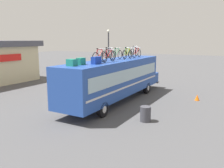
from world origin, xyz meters
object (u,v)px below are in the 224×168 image
at_px(bus, 116,77).
at_px(rooftop_bicycle_1, 100,57).
at_px(rooftop_bicycle_2, 109,56).
at_px(rooftop_bicycle_5, 128,54).
at_px(rooftop_bicycle_6, 127,53).
at_px(street_lamp, 108,52).
at_px(luggage_bag_1, 72,63).
at_px(luggage_bag_3, 96,60).
at_px(rooftop_bicycle_4, 117,54).
at_px(traffic_cone, 197,97).
at_px(luggage_bag_2, 81,61).
at_px(rooftop_bicycle_7, 137,53).
at_px(trash_bin, 145,114).
at_px(rooftop_bicycle_3, 108,55).
at_px(rooftop_bicycle_8, 134,52).

xyz_separation_m(bus, rooftop_bicycle_1, (-2.60, -0.19, 1.74)).
distance_m(rooftop_bicycle_2, rooftop_bicycle_5, 2.98).
relative_size(rooftop_bicycle_6, street_lamp, 0.30).
height_order(luggage_bag_1, luggage_bag_3, luggage_bag_3).
bearing_deg(rooftop_bicycle_4, traffic_cone, -62.40).
xyz_separation_m(luggage_bag_2, street_lamp, (10.88, 4.37, -0.01)).
distance_m(bus, street_lamp, 8.34).
height_order(rooftop_bicycle_6, rooftop_bicycle_7, rooftop_bicycle_6).
distance_m(luggage_bag_1, rooftop_bicycle_2, 3.32).
bearing_deg(rooftop_bicycle_7, traffic_cone, -89.63).
relative_size(luggage_bag_2, trash_bin, 0.59).
bearing_deg(bus, rooftop_bicycle_2, -168.61).
height_order(luggage_bag_3, rooftop_bicycle_4, rooftop_bicycle_4).
bearing_deg(rooftop_bicycle_3, traffic_cone, -56.35).
relative_size(luggage_bag_1, rooftop_bicycle_2, 0.29).
bearing_deg(rooftop_bicycle_5, trash_bin, -143.48).
height_order(rooftop_bicycle_5, rooftop_bicycle_7, rooftop_bicycle_5).
bearing_deg(rooftop_bicycle_1, rooftop_bicycle_3, 14.64).
bearing_deg(street_lamp, bus, -145.91).
xyz_separation_m(rooftop_bicycle_2, trash_bin, (-1.59, -3.39, -3.13)).
xyz_separation_m(luggage_bag_3, rooftop_bicycle_6, (5.53, 0.52, 0.15)).
relative_size(rooftop_bicycle_2, rooftop_bicycle_6, 1.00).
bearing_deg(trash_bin, luggage_bag_3, 89.82).
height_order(rooftop_bicycle_7, trash_bin, rooftop_bicycle_7).
height_order(rooftop_bicycle_2, rooftop_bicycle_7, rooftop_bicycle_2).
height_order(luggage_bag_3, rooftop_bicycle_6, rooftop_bicycle_6).
xyz_separation_m(luggage_bag_1, street_lamp, (11.70, 4.32, 0.00)).
height_order(luggage_bag_1, rooftop_bicycle_7, rooftop_bicycle_7).
xyz_separation_m(rooftop_bicycle_1, rooftop_bicycle_6, (4.90, 0.38, -0.02)).
height_order(rooftop_bicycle_1, trash_bin, rooftop_bicycle_1).
xyz_separation_m(rooftop_bicycle_3, rooftop_bicycle_4, (0.94, -0.22, -0.02)).
relative_size(rooftop_bicycle_6, traffic_cone, 3.67).
bearing_deg(rooftop_bicycle_6, rooftop_bicycle_2, -172.48).
xyz_separation_m(rooftop_bicycle_7, trash_bin, (-6.51, -3.43, -3.12)).
relative_size(bus, rooftop_bicycle_4, 7.45).
xyz_separation_m(rooftop_bicycle_2, traffic_cone, (4.95, -5.15, -3.34)).
bearing_deg(traffic_cone, luggage_bag_1, 145.00).
bearing_deg(rooftop_bicycle_3, rooftop_bicycle_2, -147.88).
bearing_deg(rooftop_bicycle_2, rooftop_bicycle_8, 6.96).
distance_m(luggage_bag_2, rooftop_bicycle_3, 3.52).
relative_size(bus, rooftop_bicycle_8, 7.43).
bearing_deg(rooftop_bicycle_7, luggage_bag_3, -179.61).
height_order(rooftop_bicycle_1, traffic_cone, rooftop_bicycle_1).
height_order(rooftop_bicycle_3, trash_bin, rooftop_bicycle_3).
height_order(rooftop_bicycle_2, rooftop_bicycle_4, rooftop_bicycle_4).
xyz_separation_m(luggage_bag_1, rooftop_bicycle_4, (5.28, -0.14, 0.18)).
relative_size(traffic_cone, street_lamp, 0.08).
relative_size(rooftop_bicycle_2, rooftop_bicycle_4, 1.01).
distance_m(luggage_bag_3, rooftop_bicycle_4, 3.63).
bearing_deg(luggage_bag_1, rooftop_bicycle_6, -0.62).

